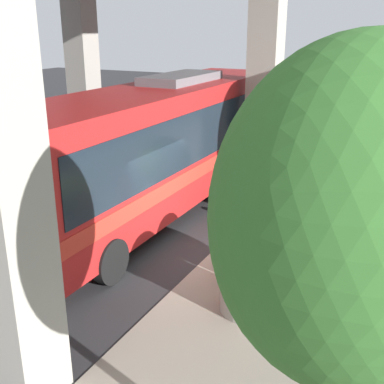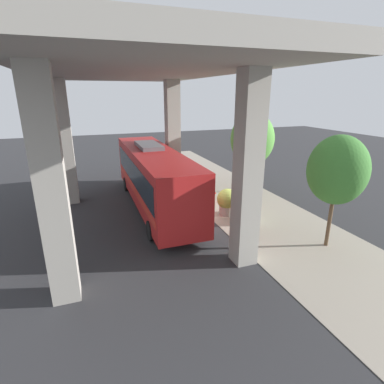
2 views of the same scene
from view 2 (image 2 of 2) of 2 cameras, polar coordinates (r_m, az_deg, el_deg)
name	(u,v)px [view 2 (image 2 of 2)]	position (r m, az deg, el deg)	size (l,w,h in m)	color
ground_plane	(207,215)	(17.73, 2.88, -4.45)	(80.00, 80.00, 0.00)	#2D2D30
sidewalk_strip	(251,209)	(19.01, 11.26, -3.15)	(6.00, 40.00, 0.02)	gray
overpass	(131,85)	(15.25, -11.52, 19.31)	(9.40, 18.34, 8.32)	#9E998E
bus	(154,175)	(18.48, -7.23, 3.18)	(2.72, 12.36, 3.83)	#B21E1E
fire_hydrant	(212,194)	(19.84, 3.88, -0.36)	(0.50, 0.24, 1.02)	red
planter_front	(227,202)	(17.62, 6.76, -1.83)	(1.24, 1.24, 1.60)	#9E998E
planter_middle	(196,183)	(20.70, 0.86, 1.69)	(1.64, 1.64, 1.89)	#9E998E
planter_back	(247,208)	(16.79, 10.34, -2.93)	(1.32, 1.32, 1.73)	#9E998E
street_tree_near	(252,139)	(21.51, 11.42, 9.85)	(3.02, 3.02, 5.64)	brown
street_tree_far	(337,170)	(14.50, 25.96, 3.75)	(2.56, 2.56, 5.20)	brown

